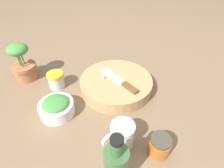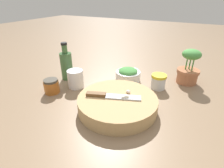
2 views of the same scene
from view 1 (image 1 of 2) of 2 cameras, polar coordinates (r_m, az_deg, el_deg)
name	(u,v)px [view 1 (image 1 of 2)]	position (r m, az deg, el deg)	size (l,w,h in m)	color
ground_plane	(102,96)	(0.73, -3.42, -3.94)	(5.00, 5.00, 0.00)	#7F664C
cutting_board	(116,84)	(0.75, 1.33, 0.09)	(0.30, 0.30, 0.05)	tan
chef_knife	(121,81)	(0.71, 2.87, 0.85)	(0.20, 0.10, 0.01)	brown
garlic_cloves	(110,75)	(0.74, -0.51, 3.02)	(0.03, 0.07, 0.01)	#F4DDD0
herb_bowl	(57,107)	(0.67, -17.65, -7.14)	(0.13, 0.13, 0.07)	white
spice_jar	(56,80)	(0.79, -17.75, 1.23)	(0.07, 0.07, 0.07)	silver
coffee_mug	(121,135)	(0.55, 3.10, -16.26)	(0.07, 0.11, 0.08)	white
honey_jar	(159,145)	(0.56, 15.24, -18.77)	(0.07, 0.07, 0.06)	#B26023
oil_bottle	(116,166)	(0.47, 1.31, -25.11)	(0.06, 0.06, 0.19)	#3D6638
potted_herb	(23,64)	(0.88, -27.09, 5.71)	(0.11, 0.11, 0.17)	#B26B47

